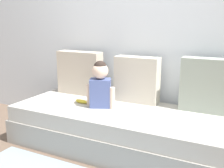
% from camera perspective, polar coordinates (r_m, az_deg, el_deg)
% --- Properties ---
extents(ground_plane, '(12.00, 12.00, 0.00)m').
position_cam_1_polar(ground_plane, '(2.75, 2.51, -13.71)').
color(ground_plane, brown).
extents(back_wall, '(5.51, 0.10, 2.53)m').
position_cam_1_polar(back_wall, '(2.97, 7.30, 13.53)').
color(back_wall, silver).
rests_on(back_wall, ground).
extents(couch, '(2.31, 0.85, 0.41)m').
position_cam_1_polar(couch, '(2.66, 2.55, -9.88)').
color(couch, '#9C978F').
rests_on(couch, ground).
extents(throw_pillow_left, '(0.54, 0.16, 0.50)m').
position_cam_1_polar(throw_pillow_left, '(3.14, -6.92, 2.39)').
color(throw_pillow_left, '#C1B29E').
rests_on(throw_pillow_left, couch).
extents(throw_pillow_center, '(0.47, 0.16, 0.48)m').
position_cam_1_polar(throw_pillow_center, '(2.82, 5.37, 0.96)').
color(throw_pillow_center, beige).
rests_on(throw_pillow_center, couch).
extents(throw_pillow_right, '(0.50, 0.16, 0.51)m').
position_cam_1_polar(throw_pillow_right, '(2.65, 19.99, -0.30)').
color(throw_pillow_right, '#99A393').
rests_on(throw_pillow_right, couch).
extents(toddler, '(0.32, 0.22, 0.47)m').
position_cam_1_polar(toddler, '(2.64, -2.56, -0.05)').
color(toddler, '#4C5B93').
rests_on(toddler, couch).
extents(banana, '(0.17, 0.06, 0.04)m').
position_cam_1_polar(banana, '(2.82, -6.51, -3.74)').
color(banana, yellow).
rests_on(banana, couch).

